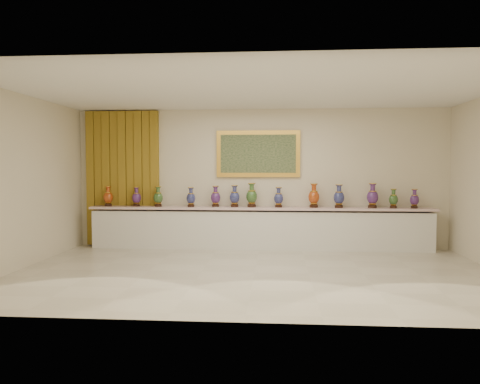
{
  "coord_description": "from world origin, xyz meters",
  "views": [
    {
      "loc": [
        0.35,
        -7.65,
        1.74
      ],
      "look_at": [
        -0.38,
        1.7,
        1.25
      ],
      "focal_mm": 35.0,
      "sensor_mm": 36.0,
      "label": 1
    }
  ],
  "objects_px": {
    "vase_0": "(108,197)",
    "vase_1": "(137,198)",
    "vase_2": "(158,197)",
    "counter": "(260,229)"
  },
  "relations": [
    {
      "from": "vase_0",
      "to": "vase_1",
      "type": "distance_m",
      "value": 0.62
    },
    {
      "from": "vase_0",
      "to": "vase_2",
      "type": "distance_m",
      "value": 1.1
    },
    {
      "from": "vase_0",
      "to": "vase_1",
      "type": "bearing_deg",
      "value": 4.04
    },
    {
      "from": "counter",
      "to": "vase_1",
      "type": "distance_m",
      "value": 2.75
    },
    {
      "from": "vase_1",
      "to": "vase_2",
      "type": "bearing_deg",
      "value": -4.09
    },
    {
      "from": "counter",
      "to": "vase_0",
      "type": "distance_m",
      "value": 3.36
    },
    {
      "from": "vase_2",
      "to": "vase_1",
      "type": "bearing_deg",
      "value": 175.91
    },
    {
      "from": "vase_0",
      "to": "vase_1",
      "type": "height_order",
      "value": "vase_0"
    },
    {
      "from": "vase_2",
      "to": "vase_0",
      "type": "bearing_deg",
      "value": -179.55
    },
    {
      "from": "counter",
      "to": "vase_2",
      "type": "distance_m",
      "value": 2.29
    }
  ]
}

